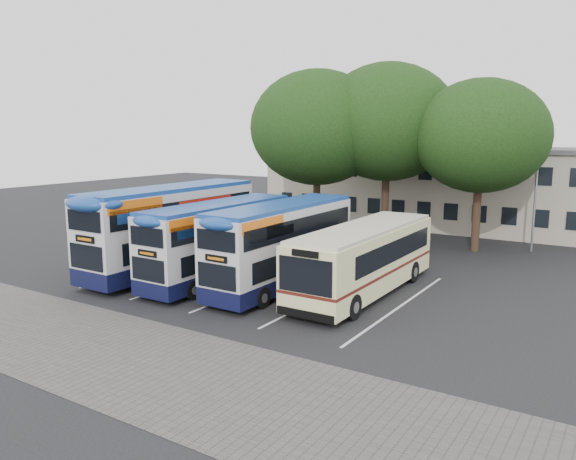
# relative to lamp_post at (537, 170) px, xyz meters

# --- Properties ---
(ground) EXTENTS (120.00, 120.00, 0.00)m
(ground) POSITION_rel_lamp_post_xyz_m (-6.00, -19.97, -5.08)
(ground) COLOR black
(ground) RESTS_ON ground
(paving_strip) EXTENTS (40.00, 6.00, 0.01)m
(paving_strip) POSITION_rel_lamp_post_xyz_m (-8.00, -24.97, -5.08)
(paving_strip) COLOR #595654
(paving_strip) RESTS_ON ground
(bay_lines) EXTENTS (14.12, 11.00, 0.01)m
(bay_lines) POSITION_rel_lamp_post_xyz_m (-9.75, -14.97, -5.08)
(bay_lines) COLOR silver
(bay_lines) RESTS_ON ground
(depot_building) EXTENTS (32.40, 8.40, 6.20)m
(depot_building) POSITION_rel_lamp_post_xyz_m (-6.00, 7.02, -1.93)
(depot_building) COLOR #B1A18E
(depot_building) RESTS_ON ground
(lamp_post) EXTENTS (0.25, 1.05, 9.06)m
(lamp_post) POSITION_rel_lamp_post_xyz_m (0.00, 0.00, 0.00)
(lamp_post) COLOR gray
(lamp_post) RESTS_ON ground
(tree_left) EXTENTS (9.16, 9.16, 11.54)m
(tree_left) POSITION_rel_lamp_post_xyz_m (-13.52, -3.28, 2.55)
(tree_left) COLOR black
(tree_left) RESTS_ON ground
(tree_mid) EXTENTS (9.22, 9.22, 11.92)m
(tree_mid) POSITION_rel_lamp_post_xyz_m (-9.28, -1.27, 2.91)
(tree_mid) COLOR black
(tree_mid) RESTS_ON ground
(tree_right) EXTENTS (8.13, 8.13, 10.58)m
(tree_right) POSITION_rel_lamp_post_xyz_m (-3.06, -1.61, 2.02)
(tree_right) COLOR black
(tree_right) RESTS_ON ground
(bus_dd_left) EXTENTS (2.65, 10.93, 4.55)m
(bus_dd_left) POSITION_rel_lamp_post_xyz_m (-15.28, -15.59, -2.58)
(bus_dd_left) COLOR black
(bus_dd_left) RESTS_ON ground
(bus_dd_mid) EXTENTS (2.30, 9.48, 3.95)m
(bus_dd_mid) POSITION_rel_lamp_post_xyz_m (-11.93, -15.80, -2.91)
(bus_dd_mid) COLOR black
(bus_dd_mid) RESTS_ON ground
(bus_dd_right) EXTENTS (2.36, 9.74, 4.06)m
(bus_dd_right) POSITION_rel_lamp_post_xyz_m (-8.64, -15.08, -2.85)
(bus_dd_right) COLOR black
(bus_dd_right) RESTS_ON ground
(bus_single) EXTENTS (2.69, 10.58, 3.16)m
(bus_single) POSITION_rel_lamp_post_xyz_m (-4.91, -13.90, -3.30)
(bus_single) COLOR #F2EEA1
(bus_single) RESTS_ON ground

